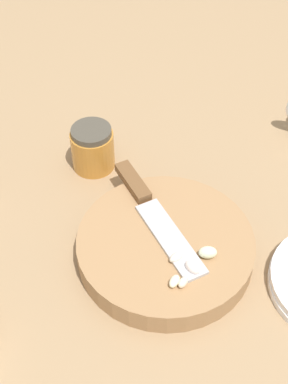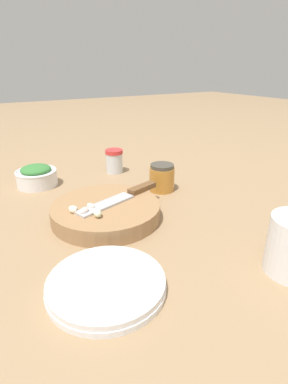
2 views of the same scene
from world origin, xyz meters
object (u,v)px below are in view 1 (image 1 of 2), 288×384
at_px(garlic_cloves, 192,264).
at_px(honey_jar, 93,148).
at_px(cutting_board, 165,247).
at_px(chef_knife, 152,211).

bearing_deg(garlic_cloves, honey_jar, 111.27).
height_order(cutting_board, honey_jar, honey_jar).
height_order(chef_knife, honey_jar, honey_jar).
xyz_separation_m(chef_knife, garlic_cloves, (0.03, -0.10, 0.00)).
height_order(cutting_board, garlic_cloves, garlic_cloves).
height_order(cutting_board, chef_knife, chef_knife).
bearing_deg(honey_jar, cutting_board, -69.44).
relative_size(chef_knife, honey_jar, 2.97).
relative_size(chef_knife, garlic_cloves, 2.92).
distance_m(chef_knife, honey_jar, 0.16).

